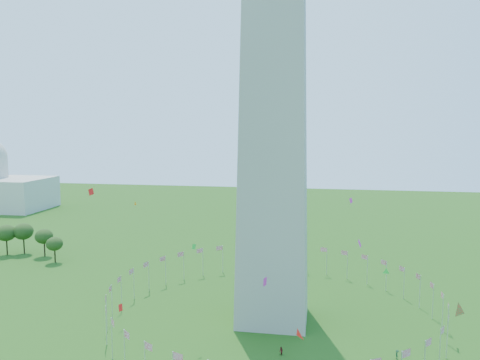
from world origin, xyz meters
name	(u,v)px	position (x,y,z in m)	size (l,w,h in m)	color
flag_ring	(273,302)	(0.00, 50.00, 4.50)	(80.24, 80.24, 9.00)	silver
kites_aloft	(318,283)	(11.12, 21.23, 19.79)	(111.05, 80.38, 42.03)	red
tree_line_west	(1,241)	(-105.87, 90.92, 5.23)	(54.88, 15.30, 11.35)	#2F511B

